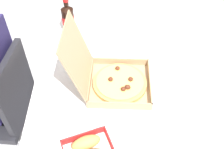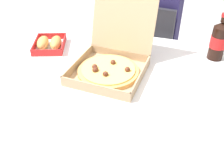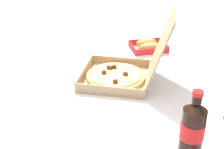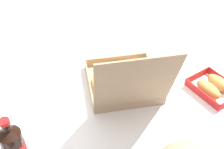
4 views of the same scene
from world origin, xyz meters
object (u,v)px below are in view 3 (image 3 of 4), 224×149
Objects in this scene: paper_menu at (111,140)px; cola_bottle at (193,128)px; pizza_box_open at (123,71)px; bread_side_box at (148,46)px.

cola_bottle is at bearing 84.75° from paper_menu.
paper_menu is (0.42, -0.00, -0.04)m from pizza_box_open.
bread_side_box is at bearing -170.15° from cola_bottle.
pizza_box_open is 1.84× the size of cola_bottle.
pizza_box_open is at bearing -150.80° from cola_bottle.
bread_side_box is at bearing 172.99° from paper_menu.
pizza_box_open is 0.51m from cola_bottle.
paper_menu is (0.78, -0.11, -0.02)m from bread_side_box.
cola_bottle is at bearing 29.20° from pizza_box_open.
paper_menu is at bearing -0.41° from pizza_box_open.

